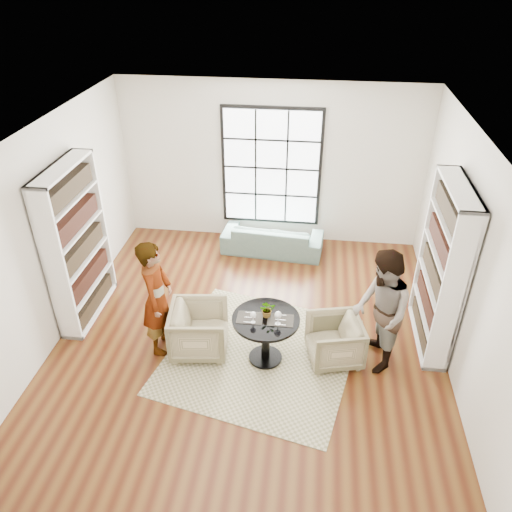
# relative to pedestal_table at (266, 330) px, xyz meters

# --- Properties ---
(ground) EXTENTS (6.00, 6.00, 0.00)m
(ground) POSITION_rel_pedestal_table_xyz_m (-0.28, 0.43, -0.52)
(ground) COLOR brown
(room_shell) EXTENTS (6.00, 6.01, 6.00)m
(room_shell) POSITION_rel_pedestal_table_xyz_m (-0.28, 0.98, 0.73)
(room_shell) COLOR silver
(room_shell) RESTS_ON ground
(rug) EXTENTS (2.94, 2.94, 0.01)m
(rug) POSITION_rel_pedestal_table_xyz_m (-0.08, 0.06, -0.52)
(rug) COLOR tan
(rug) RESTS_ON ground
(pedestal_table) EXTENTS (0.90, 0.90, 0.72)m
(pedestal_table) POSITION_rel_pedestal_table_xyz_m (0.00, 0.00, 0.00)
(pedestal_table) COLOR black
(pedestal_table) RESTS_ON ground
(sofa) EXTENTS (1.89, 0.87, 0.54)m
(sofa) POSITION_rel_pedestal_table_xyz_m (-0.19, 2.88, -0.26)
(sofa) COLOR #739A95
(sofa) RESTS_ON ground
(armchair_left) EXTENTS (0.87, 0.85, 0.72)m
(armchair_left) POSITION_rel_pedestal_table_xyz_m (-0.93, 0.08, -0.16)
(armchair_left) COLOR #C7C68E
(armchair_left) RESTS_ON ground
(armchair_right) EXTENTS (0.85, 0.84, 0.65)m
(armchair_right) POSITION_rel_pedestal_table_xyz_m (0.93, 0.12, -0.20)
(armchair_right) COLOR #C4AE8C
(armchair_right) RESTS_ON ground
(person_left) EXTENTS (0.43, 0.64, 1.71)m
(person_left) POSITION_rel_pedestal_table_xyz_m (-1.48, 0.08, 0.33)
(person_left) COLOR gray
(person_left) RESTS_ON ground
(person_right) EXTENTS (0.78, 0.94, 1.74)m
(person_right) POSITION_rel_pedestal_table_xyz_m (1.48, 0.12, 0.35)
(person_right) COLOR gray
(person_right) RESTS_ON ground
(placemat_left) EXTENTS (0.34, 0.26, 0.01)m
(placemat_left) POSITION_rel_pedestal_table_xyz_m (-0.21, -0.03, 0.20)
(placemat_left) COLOR #2A2624
(placemat_left) RESTS_ON pedestal_table
(placemat_right) EXTENTS (0.34, 0.26, 0.01)m
(placemat_right) POSITION_rel_pedestal_table_xyz_m (0.20, -0.03, 0.20)
(placemat_right) COLOR #2A2624
(placemat_right) RESTS_ON pedestal_table
(cutlery_left) EXTENTS (0.14, 0.22, 0.01)m
(cutlery_left) POSITION_rel_pedestal_table_xyz_m (-0.21, -0.03, 0.21)
(cutlery_left) COLOR silver
(cutlery_left) RESTS_ON placemat_left
(cutlery_right) EXTENTS (0.14, 0.22, 0.01)m
(cutlery_right) POSITION_rel_pedestal_table_xyz_m (0.20, -0.03, 0.21)
(cutlery_right) COLOR silver
(cutlery_right) RESTS_ON placemat_right
(wine_glass_left) EXTENTS (0.08, 0.08, 0.17)m
(wine_glass_left) POSITION_rel_pedestal_table_xyz_m (-0.15, -0.11, 0.32)
(wine_glass_left) COLOR silver
(wine_glass_left) RESTS_ON pedestal_table
(wine_glass_right) EXTENTS (0.09, 0.09, 0.20)m
(wine_glass_right) POSITION_rel_pedestal_table_xyz_m (0.17, -0.10, 0.34)
(wine_glass_right) COLOR silver
(wine_glass_right) RESTS_ON pedestal_table
(flower_centerpiece) EXTENTS (0.24, 0.22, 0.23)m
(flower_centerpiece) POSITION_rel_pedestal_table_xyz_m (0.01, 0.05, 0.31)
(flower_centerpiece) COLOR gray
(flower_centerpiece) RESTS_ON pedestal_table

